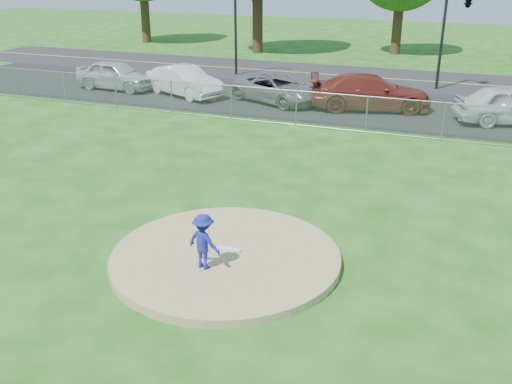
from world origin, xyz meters
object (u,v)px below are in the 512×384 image
traffic_signal_center (466,1)px  pitcher (204,241)px  parked_car_darkred (370,92)px  parked_car_silver (116,75)px  traffic_cone (213,94)px  parked_car_pearl (512,105)px  parked_car_gray (277,89)px  parked_car_white (184,81)px  traffic_signal_left (239,18)px

traffic_signal_center → pitcher: traffic_signal_center is taller
parked_car_darkred → parked_car_silver: bearing=76.3°
traffic_signal_center → parked_car_silver: 18.89m
pitcher → traffic_cone: 17.26m
parked_car_pearl → parked_car_silver: bearing=70.2°
parked_car_silver → parked_car_gray: parked_car_silver is taller
parked_car_silver → parked_car_white: (4.23, -0.11, -0.01)m
parked_car_gray → parked_car_darkred: size_ratio=0.85×
parked_car_pearl → pitcher: bearing=137.6°
traffic_signal_left → parked_car_pearl: bearing=-22.5°
parked_car_darkred → parked_car_pearl: (6.18, -0.33, -0.01)m
parked_car_gray → parked_car_pearl: 10.76m
traffic_signal_center → parked_car_gray: (-8.14, -6.25, -3.93)m
traffic_signal_center → parked_car_white: bearing=-153.5°
traffic_signal_left → parked_car_white: traffic_signal_left is taller
pitcher → parked_car_white: size_ratio=0.28×
traffic_cone → parked_car_darkred: bearing=7.5°
traffic_cone → parked_car_pearl: size_ratio=0.14×
pitcher → parked_car_darkred: parked_car_darkred is taller
parked_car_pearl → parked_car_white: bearing=70.7°
pitcher → parked_car_darkred: (0.58, 16.72, -0.02)m
parked_car_gray → parked_car_white: bearing=116.3°
traffic_signal_center → pitcher: 23.44m
parked_car_white → parked_car_pearl: parked_car_pearl is taller
parked_car_darkred → parked_car_pearl: parked_car_darkred is taller
traffic_cone → parked_car_gray: bearing=14.2°
parked_car_pearl → traffic_signal_center: bearing=2.4°
pitcher → parked_car_gray: 16.98m
parked_car_gray → parked_car_darkred: bearing=-64.3°
parked_car_white → parked_car_gray: 4.98m
traffic_signal_center → pitcher: (-4.15, -22.76, -3.77)m
traffic_signal_left → parked_car_silver: bearing=-125.6°
traffic_signal_left → parked_car_pearl: traffic_signal_left is taller
traffic_signal_left → parked_car_white: bearing=-93.4°
parked_car_darkred → parked_car_white: bearing=77.7°
traffic_cone → parked_car_pearl: parked_car_pearl is taller
traffic_signal_left → traffic_cone: 7.80m
parked_car_white → traffic_signal_left: bearing=20.3°
traffic_cone → parked_car_white: bearing=164.8°
parked_car_white → parked_car_pearl: bearing=-65.7°
traffic_signal_center → parked_car_pearl: size_ratio=1.17×
traffic_cone → parked_car_darkred: parked_car_darkred is taller
traffic_signal_center → parked_car_gray: bearing=-142.5°
traffic_signal_center → parked_car_pearl: bearing=-67.7°
parked_car_darkred → parked_car_gray: bearing=77.3°
traffic_cone → traffic_signal_center: bearing=32.0°
traffic_signal_left → parked_car_white: (-0.38, -6.55, -2.59)m
traffic_signal_center → parked_car_pearl: (2.62, -6.37, -3.79)m
traffic_signal_center → traffic_cone: size_ratio=8.29×
traffic_signal_left → parked_car_gray: 8.21m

